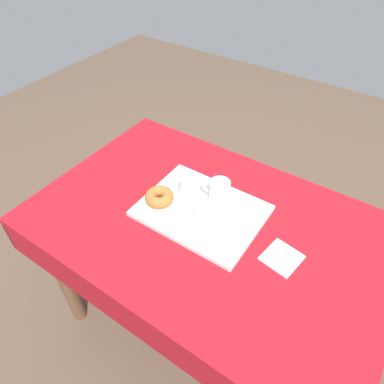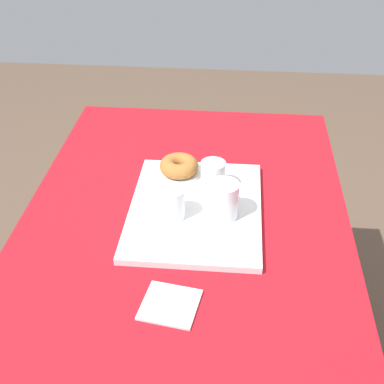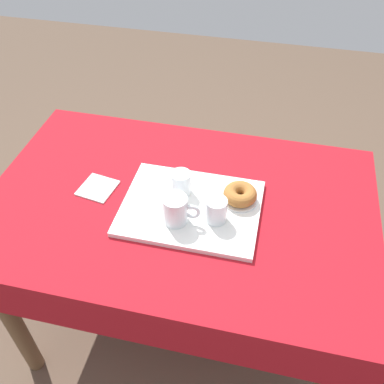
% 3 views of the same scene
% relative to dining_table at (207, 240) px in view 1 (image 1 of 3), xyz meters
% --- Properties ---
extents(ground_plane, '(6.00, 6.00, 0.00)m').
position_rel_dining_table_xyz_m(ground_plane, '(0.00, 0.00, -0.67)').
color(ground_plane, brown).
extents(dining_table, '(1.30, 0.85, 0.78)m').
position_rel_dining_table_xyz_m(dining_table, '(0.00, 0.00, 0.00)').
color(dining_table, '#A8141E').
rests_on(dining_table, ground).
extents(serving_tray, '(0.44, 0.34, 0.02)m').
position_rel_dining_table_xyz_m(serving_tray, '(0.05, -0.03, 0.12)').
color(serving_tray, white).
rests_on(serving_tray, dining_table).
extents(tea_mug_left, '(0.12, 0.08, 0.10)m').
position_rel_dining_table_xyz_m(tea_mug_left, '(0.02, -0.10, 0.17)').
color(tea_mug_left, white).
rests_on(tea_mug_left, serving_tray).
extents(water_glass_near, '(0.07, 0.07, 0.08)m').
position_rel_dining_table_xyz_m(water_glass_near, '(0.14, -0.07, 0.16)').
color(water_glass_near, white).
rests_on(water_glass_near, serving_tray).
extents(water_glass_far, '(0.07, 0.07, 0.08)m').
position_rel_dining_table_xyz_m(water_glass_far, '(-0.00, 0.03, 0.16)').
color(water_glass_far, white).
rests_on(water_glass_far, serving_tray).
extents(donut_plate_left, '(0.12, 0.12, 0.01)m').
position_rel_dining_table_xyz_m(donut_plate_left, '(0.20, 0.03, 0.13)').
color(donut_plate_left, white).
rests_on(donut_plate_left, serving_tray).
extents(sugar_donut_left, '(0.11, 0.11, 0.04)m').
position_rel_dining_table_xyz_m(sugar_donut_left, '(0.20, 0.03, 0.15)').
color(sugar_donut_left, '#A3662D').
rests_on(sugar_donut_left, donut_plate_left).
extents(paper_napkin, '(0.13, 0.13, 0.01)m').
position_rel_dining_table_xyz_m(paper_napkin, '(-0.29, 0.00, 0.11)').
color(paper_napkin, white).
rests_on(paper_napkin, dining_table).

